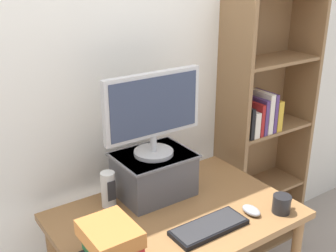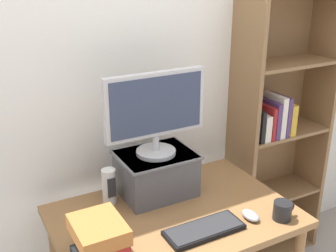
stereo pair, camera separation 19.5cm
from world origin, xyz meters
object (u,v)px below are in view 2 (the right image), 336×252
at_px(bookshelf_unit, 276,129).
at_px(book_stack, 100,241).
at_px(computer_mouse, 250,215).
at_px(riser_box, 156,172).
at_px(desk, 174,229).
at_px(desk_speaker, 109,186).
at_px(keyboard, 204,230).
at_px(coffee_mug, 283,210).
at_px(computer_monitor, 156,110).

distance_m(bookshelf_unit, book_stack, 1.46).
xyz_separation_m(bookshelf_unit, computer_mouse, (-0.64, -0.56, -0.12)).
bearing_deg(computer_mouse, riser_box, 123.62).
xyz_separation_m(bookshelf_unit, book_stack, (-1.37, -0.52, -0.03)).
height_order(computer_mouse, book_stack, book_stack).
bearing_deg(riser_box, desk, -93.27).
distance_m(computer_mouse, desk_speaker, 0.70).
relative_size(riser_box, desk_speaker, 2.12).
xyz_separation_m(keyboard, computer_mouse, (0.25, -0.02, 0.01)).
bearing_deg(coffee_mug, keyboard, 167.23).
bearing_deg(computer_monitor, computer_mouse, -56.29).
relative_size(coffee_mug, desk_speaker, 0.64).
xyz_separation_m(desk, book_stack, (-0.43, -0.16, 0.19)).
height_order(keyboard, computer_mouse, computer_mouse).
bearing_deg(coffee_mug, book_stack, 172.21).
height_order(computer_mouse, coffee_mug, coffee_mug).
distance_m(keyboard, desk_speaker, 0.52).
height_order(computer_monitor, desk_speaker, computer_monitor).
height_order(computer_monitor, book_stack, computer_monitor).
bearing_deg(desk, bookshelf_unit, 20.69).
bearing_deg(book_stack, keyboard, -3.71).
bearing_deg(desk, coffee_mug, -33.39).
relative_size(desk, computer_monitor, 2.16).
distance_m(desk, desk_speaker, 0.38).
xyz_separation_m(keyboard, coffee_mug, (0.38, -0.09, 0.03)).
bearing_deg(computer_monitor, bookshelf_unit, 8.70).
distance_m(desk, coffee_mug, 0.53).
distance_m(bookshelf_unit, coffee_mug, 0.82).
bearing_deg(keyboard, book_stack, 176.29).
bearing_deg(bookshelf_unit, coffee_mug, -128.81).
distance_m(keyboard, book_stack, 0.48).
height_order(keyboard, book_stack, book_stack).
bearing_deg(riser_box, desk_speaker, 173.62).
height_order(desk, riser_box, riser_box).
relative_size(desk, coffee_mug, 9.73).
xyz_separation_m(book_stack, desk_speaker, (0.20, 0.41, -0.01)).
bearing_deg(desk_speaker, coffee_mug, -38.30).
height_order(riser_box, keyboard, riser_box).
relative_size(keyboard, computer_mouse, 3.50).
bearing_deg(keyboard, computer_mouse, -3.63).
height_order(desk, book_stack, book_stack).
height_order(riser_box, coffee_mug, riser_box).
bearing_deg(computer_monitor, desk, -93.30).
distance_m(riser_box, coffee_mug, 0.65).
bearing_deg(coffee_mug, desk, 146.61).
xyz_separation_m(riser_box, computer_mouse, (0.28, -0.42, -0.10)).
bearing_deg(computer_mouse, desk, 144.43).
bearing_deg(computer_mouse, computer_monitor, 123.71).
relative_size(computer_monitor, desk_speaker, 2.88).
distance_m(computer_monitor, keyboard, 0.61).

